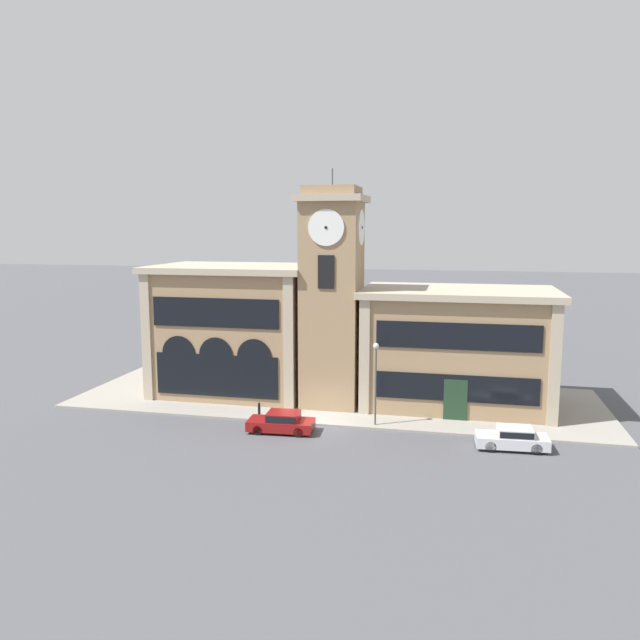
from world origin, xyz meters
TOP-DOWN VIEW (x-y plane):
  - ground_plane at (0.00, 0.00)m, footprint 300.00×300.00m
  - sidewalk_kerb at (0.00, 6.40)m, footprint 37.84×12.79m
  - clock_tower at (0.00, 4.76)m, footprint 4.60×4.60m
  - town_hall_left_wing at (-7.88, 6.77)m, footprint 11.95×8.67m
  - town_hall_right_wing at (8.59, 6.78)m, footprint 13.37×8.67m
  - parked_car_near at (-1.85, -1.59)m, footprint 4.15×2.02m
  - parked_car_mid at (11.86, -1.59)m, footprint 4.10×1.96m
  - street_lamp at (3.65, 0.64)m, footprint 0.36×0.36m
  - bollard at (-3.95, 0.32)m, footprint 0.18×0.18m

SIDE VIEW (x-z plane):
  - ground_plane at x=0.00m, z-range 0.00..0.00m
  - sidewalk_kerb at x=0.00m, z-range 0.00..0.15m
  - parked_car_near at x=-1.85m, z-range 0.03..1.30m
  - bollard at x=-3.95m, z-range 0.14..1.20m
  - parked_car_mid at x=11.86m, z-range 0.03..1.31m
  - street_lamp at x=3.65m, z-range 1.02..6.29m
  - town_hall_right_wing at x=8.59m, z-range 0.03..8.35m
  - town_hall_left_wing at x=-7.88m, z-range 0.03..9.77m
  - clock_tower at x=0.00m, z-range -0.54..15.95m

